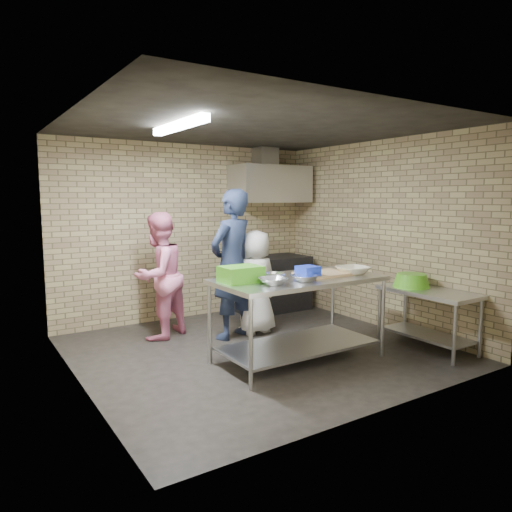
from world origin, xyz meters
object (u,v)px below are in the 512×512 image
at_px(prep_table, 298,319).
at_px(side_counter, 427,319).
at_px(woman_pink, 159,276).
at_px(green_crate, 241,274).
at_px(green_basin, 411,280).
at_px(woman_white, 256,282).
at_px(blue_tub, 308,272).
at_px(bottle_green, 286,190).
at_px(stove, 272,283).
at_px(man_navy, 232,264).

relative_size(prep_table, side_counter, 1.62).
height_order(prep_table, side_counter, prep_table).
bearing_deg(woman_pink, green_crate, 73.15).
bearing_deg(green_basin, prep_table, 169.27).
height_order(woman_pink, woman_white, woman_pink).
height_order(blue_tub, bottle_green, bottle_green).
xyz_separation_m(side_counter, woman_white, (-1.41, 1.75, 0.34)).
relative_size(blue_tub, woman_white, 0.15).
relative_size(blue_tub, woman_pink, 0.13).
bearing_deg(side_counter, bottle_green, 90.00).
relative_size(green_crate, woman_pink, 0.26).
height_order(bottle_green, woman_pink, bottle_green).
xyz_separation_m(side_counter, stove, (-0.45, 2.75, 0.08)).
xyz_separation_m(blue_tub, man_navy, (-0.24, 1.30, -0.05)).
xyz_separation_m(man_navy, woman_pink, (-0.83, 0.52, -0.15)).
bearing_deg(blue_tub, bottle_green, 58.58).
height_order(side_counter, woman_white, woman_white).
xyz_separation_m(green_basin, woman_pink, (-2.60, 2.02, 0.01)).
bearing_deg(woman_white, side_counter, 124.97).
relative_size(green_basin, woman_pink, 0.27).
distance_m(blue_tub, woman_white, 1.35).
bearing_deg(woman_pink, bottle_green, 167.31).
distance_m(side_counter, blue_tub, 1.75).
bearing_deg(woman_white, woman_pink, -26.72).
height_order(prep_table, stove, prep_table).
distance_m(green_crate, woman_pink, 1.64).
relative_size(bottle_green, woman_pink, 0.09).
bearing_deg(man_navy, stove, -162.20).
relative_size(green_basin, bottle_green, 3.07).
bearing_deg(side_counter, green_crate, 163.78).
height_order(green_basin, man_navy, man_navy).
xyz_separation_m(prep_table, woman_white, (0.19, 1.21, 0.23)).
bearing_deg(woman_white, green_basin, 128.91).
bearing_deg(prep_table, blue_tub, -63.43).
distance_m(bottle_green, woman_white, 2.28).
relative_size(side_counter, woman_pink, 0.71).
xyz_separation_m(blue_tub, woman_white, (0.14, 1.31, -0.33)).
distance_m(green_crate, man_navy, 1.20).
height_order(green_basin, woman_white, woman_white).
distance_m(green_crate, blue_tub, 0.78).
distance_m(prep_table, green_basin, 1.65).
bearing_deg(green_basin, man_navy, 139.73).
distance_m(green_basin, woman_pink, 3.29).
bearing_deg(green_crate, stove, 48.32).
relative_size(prep_table, woman_pink, 1.15).
distance_m(blue_tub, bottle_green, 3.13).
distance_m(side_counter, stove, 2.79).
bearing_deg(woman_white, bottle_green, -142.48).
distance_m(green_crate, woman_white, 1.45).
distance_m(prep_table, bottle_green, 3.30).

